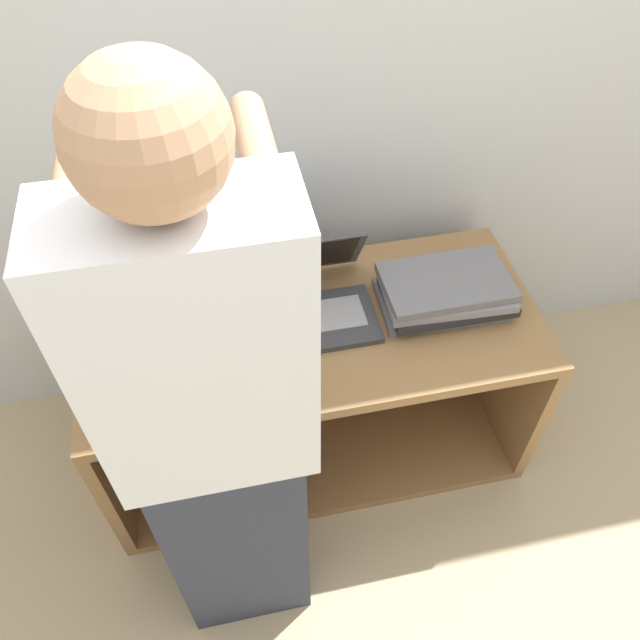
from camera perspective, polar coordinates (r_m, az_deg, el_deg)
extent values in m
plane|color=tan|center=(2.19, 1.23, -17.37)|extent=(12.00, 12.00, 0.00)
cube|color=silver|center=(1.81, -3.59, 21.92)|extent=(8.00, 0.05, 2.40)
cube|color=olive|center=(1.85, -0.60, -0.78)|extent=(1.35, 0.62, 0.04)
cube|color=olive|center=(2.32, -0.48, -10.37)|extent=(1.35, 0.62, 0.04)
cube|color=olive|center=(2.11, -18.57, -8.81)|extent=(0.04, 0.62, 0.55)
cube|color=olive|center=(2.25, 16.16, -3.07)|extent=(0.04, 0.62, 0.55)
cube|color=olive|center=(2.26, -2.02, -0.24)|extent=(1.28, 0.04, 0.55)
cube|color=#333338|center=(1.82, -0.60, -0.20)|extent=(0.37, 0.23, 0.02)
cube|color=gray|center=(1.82, -0.66, 0.25)|extent=(0.30, 0.12, 0.00)
cube|color=#333338|center=(1.87, -1.69, 5.84)|extent=(0.37, 0.12, 0.20)
cube|color=black|center=(1.86, -1.66, 5.81)|extent=(0.33, 0.10, 0.18)
cube|color=#B7B7BC|center=(1.81, -13.23, -2.16)|extent=(0.37, 0.23, 0.03)
cube|color=#232326|center=(1.80, -13.50, -1.39)|extent=(0.37, 0.23, 0.03)
cube|color=gray|center=(1.78, -13.34, -0.74)|extent=(0.37, 0.23, 0.03)
cube|color=gray|center=(1.75, -13.30, -0.42)|extent=(0.37, 0.23, 0.03)
cube|color=gray|center=(1.74, -13.88, 0.30)|extent=(0.38, 0.24, 0.03)
cube|color=slate|center=(1.92, 10.93, 1.85)|extent=(0.38, 0.24, 0.03)
cube|color=#232326|center=(1.89, 11.54, 2.17)|extent=(0.37, 0.23, 0.03)
cube|color=gray|center=(1.87, 11.44, 2.77)|extent=(0.38, 0.24, 0.03)
cube|color=slate|center=(1.85, 11.47, 3.43)|extent=(0.37, 0.23, 0.03)
cube|color=#2D3342|center=(1.74, -7.48, -18.40)|extent=(0.34, 0.20, 0.81)
cube|color=white|center=(1.12, -11.09, -3.16)|extent=(0.40, 0.20, 0.64)
sphere|color=tan|center=(0.84, -15.48, 15.78)|extent=(0.22, 0.22, 0.22)
cylinder|color=tan|center=(1.19, -21.53, 12.34)|extent=(0.07, 0.32, 0.07)
cylinder|color=tan|center=(1.17, -5.71, 15.02)|extent=(0.07, 0.32, 0.07)
cube|color=red|center=(1.68, -13.72, -0.71)|extent=(0.06, 0.02, 0.01)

